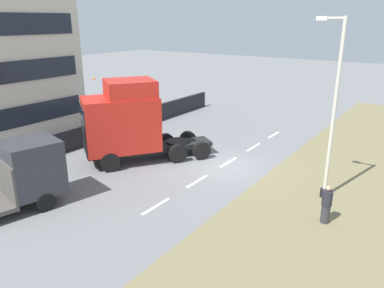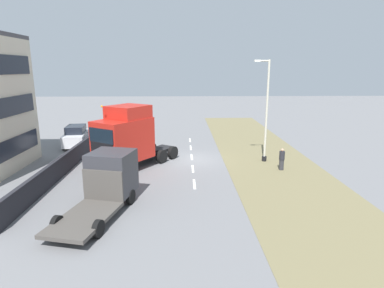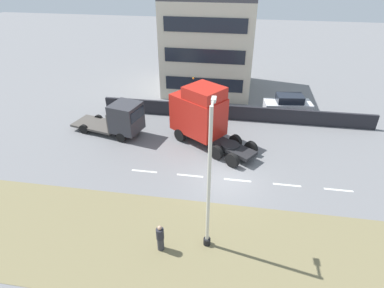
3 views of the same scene
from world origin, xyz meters
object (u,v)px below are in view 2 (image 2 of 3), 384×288
(lamp_post, at_px, (266,116))
(pedestrian, at_px, (282,160))
(lorry_cab, at_px, (126,138))
(parked_car, at_px, (76,136))
(flatbed_truck, at_px, (108,179))

(lamp_post, relative_size, pedestrian, 4.90)
(lorry_cab, bearing_deg, pedestrian, -147.99)
(pedestrian, bearing_deg, parked_car, -24.26)
(lorry_cab, relative_size, pedestrian, 4.41)
(lamp_post, bearing_deg, pedestrian, 108.08)
(parked_car, relative_size, lamp_post, 0.56)
(lorry_cab, distance_m, pedestrian, 11.26)
(parked_car, bearing_deg, lorry_cab, 122.57)
(flatbed_truck, bearing_deg, parked_car, 127.67)
(lorry_cab, relative_size, flatbed_truck, 1.10)
(parked_car, bearing_deg, pedestrian, 148.59)
(parked_car, xyz_separation_m, pedestrian, (-17.13, 7.72, -0.18))
(flatbed_truck, relative_size, parked_car, 1.45)
(flatbed_truck, bearing_deg, pedestrian, 41.71)
(pedestrian, bearing_deg, lamp_post, -71.92)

